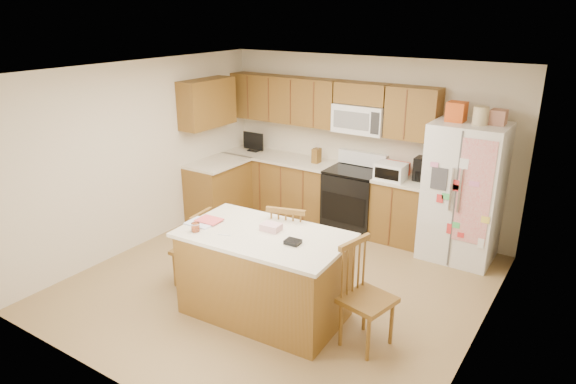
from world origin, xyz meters
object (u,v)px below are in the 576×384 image
Objects in this scene: stove at (353,199)px; windsor_chair_left at (194,249)px; windsor_chair_right at (365,298)px; refrigerator at (464,191)px; island at (264,274)px; windsor_chair_back at (290,250)px.

windsor_chair_left is at bearing -108.73° from stove.
windsor_chair_right is at bearing 0.71° from windsor_chair_left.
windsor_chair_left is 0.88× the size of windsor_chair_right.
refrigerator is (1.57, -0.06, 0.45)m from stove.
windsor_chair_right is at bearing -61.50° from stove.
windsor_chair_left is (-2.42, -2.44, -0.48)m from refrigerator.
windsor_chair_back is (-0.05, 0.57, 0.03)m from island.
stove is 1.20× the size of windsor_chair_left.
stove is 0.55× the size of refrigerator.
stove is 1.06× the size of windsor_chair_right.
windsor_chair_back is 1.26m from windsor_chair_right.
windsor_chair_back is (1.03, 0.50, 0.07)m from windsor_chair_left.
refrigerator is 1.91× the size of windsor_chair_right.
windsor_chair_back is at bearing -84.87° from stove.
refrigerator is 1.15× the size of island.
windsor_chair_back reaches higher than island.
island reaches higher than windsor_chair_left.
island is 1.64× the size of windsor_chair_back.
windsor_chair_back is at bearing 157.99° from windsor_chair_right.
island is 1.88× the size of windsor_chair_left.
island is at bearing -3.94° from windsor_chair_left.
refrigerator is at bearing 54.41° from windsor_chair_back.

